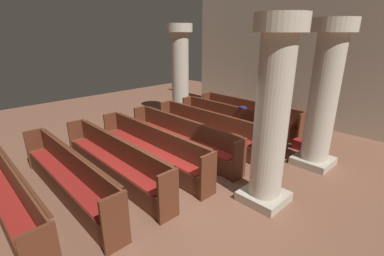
{
  "coord_description": "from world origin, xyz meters",
  "views": [
    {
      "loc": [
        4.15,
        -3.46,
        3.16
      ],
      "look_at": [
        -0.75,
        1.26,
        0.75
      ],
      "focal_mm": 25.48,
      "sensor_mm": 36.0,
      "label": 1
    }
  ],
  "objects_px": {
    "pew_row_1": "(229,121)",
    "hymn_book": "(243,107)",
    "pew_row_4": "(152,147)",
    "pew_row_5": "(114,159)",
    "pillar_aisle_rear": "(272,113)",
    "pew_row_6": "(68,175)",
    "pew_row_3": "(182,137)",
    "pillar_aisle_side": "(324,94)",
    "lectern": "(282,113)",
    "pew_row_7": "(8,195)",
    "kneeler_box_red": "(300,145)",
    "pew_row_0": "(248,114)",
    "pew_row_2": "(208,128)",
    "pillar_far_side": "(180,70)"
  },
  "relations": [
    {
      "from": "pew_row_6",
      "to": "pillar_far_side",
      "type": "distance_m",
      "value": 6.16
    },
    {
      "from": "pew_row_2",
      "to": "kneeler_box_red",
      "type": "height_order",
      "value": "pew_row_2"
    },
    {
      "from": "pew_row_5",
      "to": "kneeler_box_red",
      "type": "bearing_deg",
      "value": 65.45
    },
    {
      "from": "pew_row_1",
      "to": "pew_row_3",
      "type": "bearing_deg",
      "value": -90.0
    },
    {
      "from": "pew_row_1",
      "to": "hymn_book",
      "type": "relative_size",
      "value": 17.89
    },
    {
      "from": "pew_row_0",
      "to": "pew_row_5",
      "type": "xyz_separation_m",
      "value": [
        0.0,
        -5.04,
        0.0
      ]
    },
    {
      "from": "pillar_aisle_rear",
      "to": "pew_row_6",
      "type": "bearing_deg",
      "value": -135.51
    },
    {
      "from": "pew_row_3",
      "to": "pew_row_6",
      "type": "relative_size",
      "value": 1.0
    },
    {
      "from": "pew_row_1",
      "to": "pew_row_6",
      "type": "distance_m",
      "value": 5.04
    },
    {
      "from": "pew_row_7",
      "to": "pillar_aisle_side",
      "type": "bearing_deg",
      "value": 65.3
    },
    {
      "from": "pillar_aisle_side",
      "to": "lectern",
      "type": "relative_size",
      "value": 3.19
    },
    {
      "from": "hymn_book",
      "to": "pillar_aisle_rear",
      "type": "bearing_deg",
      "value": -46.32
    },
    {
      "from": "pew_row_3",
      "to": "lectern",
      "type": "height_order",
      "value": "lectern"
    },
    {
      "from": "pew_row_2",
      "to": "lectern",
      "type": "xyz_separation_m",
      "value": [
        0.64,
        3.17,
        -0.05
      ]
    },
    {
      "from": "lectern",
      "to": "kneeler_box_red",
      "type": "relative_size",
      "value": 2.82
    },
    {
      "from": "pew_row_0",
      "to": "pillar_far_side",
      "type": "distance_m",
      "value": 3.08
    },
    {
      "from": "pew_row_5",
      "to": "pillar_aisle_rear",
      "type": "height_order",
      "value": "pillar_aisle_rear"
    },
    {
      "from": "pillar_far_side",
      "to": "kneeler_box_red",
      "type": "relative_size",
      "value": 8.97
    },
    {
      "from": "pew_row_0",
      "to": "pew_row_3",
      "type": "height_order",
      "value": "same"
    },
    {
      "from": "pew_row_1",
      "to": "lectern",
      "type": "distance_m",
      "value": 2.26
    },
    {
      "from": "pillar_aisle_side",
      "to": "pillar_aisle_rear",
      "type": "height_order",
      "value": "same"
    },
    {
      "from": "pew_row_1",
      "to": "pew_row_4",
      "type": "distance_m",
      "value": 3.03
    },
    {
      "from": "pew_row_1",
      "to": "pew_row_5",
      "type": "xyz_separation_m",
      "value": [
        0.0,
        -4.03,
        0.0
      ]
    },
    {
      "from": "lectern",
      "to": "pew_row_7",
      "type": "bearing_deg",
      "value": -94.47
    },
    {
      "from": "pew_row_4",
      "to": "pew_row_5",
      "type": "bearing_deg",
      "value": -90.0
    },
    {
      "from": "pillar_aisle_rear",
      "to": "hymn_book",
      "type": "relative_size",
      "value": 15.87
    },
    {
      "from": "pew_row_3",
      "to": "pillar_far_side",
      "type": "distance_m",
      "value": 3.81
    },
    {
      "from": "pew_row_3",
      "to": "pillar_aisle_side",
      "type": "distance_m",
      "value": 3.62
    },
    {
      "from": "pew_row_3",
      "to": "pillar_aisle_rear",
      "type": "bearing_deg",
      "value": -6.58
    },
    {
      "from": "pew_row_2",
      "to": "pillar_aisle_side",
      "type": "bearing_deg",
      "value": 19.01
    },
    {
      "from": "pew_row_6",
      "to": "kneeler_box_red",
      "type": "relative_size",
      "value": 10.11
    },
    {
      "from": "pew_row_7",
      "to": "hymn_book",
      "type": "relative_size",
      "value": 17.89
    },
    {
      "from": "pew_row_2",
      "to": "pew_row_5",
      "type": "bearing_deg",
      "value": -90.0
    },
    {
      "from": "pillar_aisle_side",
      "to": "pew_row_2",
      "type": "bearing_deg",
      "value": -160.99
    },
    {
      "from": "pew_row_4",
      "to": "hymn_book",
      "type": "height_order",
      "value": "hymn_book"
    },
    {
      "from": "pew_row_3",
      "to": "lectern",
      "type": "bearing_deg",
      "value": 81.28
    },
    {
      "from": "kneeler_box_red",
      "to": "pew_row_5",
      "type": "bearing_deg",
      "value": -114.55
    },
    {
      "from": "pew_row_5",
      "to": "kneeler_box_red",
      "type": "relative_size",
      "value": 10.11
    },
    {
      "from": "pew_row_2",
      "to": "pew_row_4",
      "type": "distance_m",
      "value": 2.02
    },
    {
      "from": "pew_row_3",
      "to": "pew_row_1",
      "type": "bearing_deg",
      "value": 90.0
    },
    {
      "from": "pew_row_0",
      "to": "lectern",
      "type": "height_order",
      "value": "lectern"
    },
    {
      "from": "pew_row_7",
      "to": "pillar_aisle_rear",
      "type": "xyz_separation_m",
      "value": [
        2.76,
        3.72,
        1.3
      ]
    },
    {
      "from": "pew_row_3",
      "to": "pew_row_4",
      "type": "height_order",
      "value": "same"
    },
    {
      "from": "pew_row_4",
      "to": "lectern",
      "type": "distance_m",
      "value": 5.23
    },
    {
      "from": "pew_row_4",
      "to": "pillar_far_side",
      "type": "xyz_separation_m",
      "value": [
        -2.71,
        3.36,
        1.3
      ]
    },
    {
      "from": "pew_row_2",
      "to": "pillar_aisle_rear",
      "type": "distance_m",
      "value": 3.32
    },
    {
      "from": "pillar_far_side",
      "to": "hymn_book",
      "type": "relative_size",
      "value": 15.87
    },
    {
      "from": "pillar_aisle_side",
      "to": "pew_row_4",
      "type": "bearing_deg",
      "value": -132.89
    },
    {
      "from": "pew_row_6",
      "to": "pillar_aisle_rear",
      "type": "relative_size",
      "value": 1.13
    },
    {
      "from": "pew_row_3",
      "to": "pew_row_4",
      "type": "bearing_deg",
      "value": -90.0
    }
  ]
}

